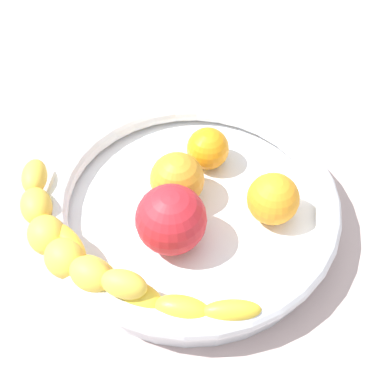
{
  "coord_description": "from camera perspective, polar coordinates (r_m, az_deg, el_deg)",
  "views": [
    {
      "loc": [
        25.82,
        28.15,
        54.52
      ],
      "look_at": [
        0.0,
        0.0,
        8.4
      ],
      "focal_mm": 51.57,
      "sensor_mm": 36.0,
      "label": 1
    }
  ],
  "objects": [
    {
      "name": "banana_draped_left",
      "position": [
        0.54,
        -5.32,
        -9.96
      ],
      "size": [
        11.17,
        22.03,
        3.7
      ],
      "color": "yellow",
      "rests_on": "fruit_bowl"
    },
    {
      "name": "orange_mid_left",
      "position": [
        0.65,
        1.65,
        4.51
      ],
      "size": [
        5.03,
        5.03,
        5.03
      ],
      "primitive_type": "sphere",
      "color": "orange",
      "rests_on": "fruit_bowl"
    },
    {
      "name": "fruit_bowl",
      "position": [
        0.62,
        0.0,
        -1.62
      ],
      "size": [
        32.89,
        32.89,
        5.15
      ],
      "color": "silver",
      "rests_on": "kitchen_counter"
    },
    {
      "name": "kitchen_counter",
      "position": [
        0.65,
        0.0,
        -3.86
      ],
      "size": [
        120.0,
        120.0,
        3.0
      ],
      "primitive_type": "cube",
      "color": "#B7A19E",
      "rests_on": "ground"
    },
    {
      "name": "banana_draped_right",
      "position": [
        0.58,
        -13.25,
        -4.79
      ],
      "size": [
        7.86,
        22.61,
        4.62
      ],
      "color": "yellow",
      "rests_on": "fruit_bowl"
    },
    {
      "name": "orange_front",
      "position": [
        0.61,
        -1.27,
        1.51
      ],
      "size": [
        6.1,
        6.1,
        6.1
      ],
      "primitive_type": "sphere",
      "color": "orange",
      "rests_on": "fruit_bowl"
    },
    {
      "name": "tomato_red",
      "position": [
        0.57,
        -2.17,
        -2.86
      ],
      "size": [
        7.46,
        7.46,
        7.46
      ],
      "primitive_type": "sphere",
      "color": "red",
      "rests_on": "fruit_bowl"
    },
    {
      "name": "orange_mid_right",
      "position": [
        0.6,
        8.38,
        -0.71
      ],
      "size": [
        5.74,
        5.74,
        5.74
      ],
      "primitive_type": "sphere",
      "color": "orange",
      "rests_on": "fruit_bowl"
    }
  ]
}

